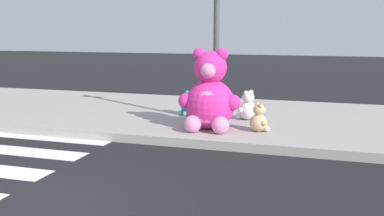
{
  "coord_description": "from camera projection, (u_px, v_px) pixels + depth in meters",
  "views": [
    {
      "loc": [
        2.93,
        -3.47,
        1.88
      ],
      "look_at": [
        0.77,
        3.6,
        0.55
      ],
      "focal_mm": 40.57,
      "sensor_mm": 36.0,
      "label": 1
    }
  ],
  "objects": [
    {
      "name": "ground_plane",
      "position": [
        18.0,
        216.0,
        4.44
      ],
      "size": [
        60.0,
        60.0,
        0.0
      ],
      "primitive_type": "plane",
      "color": "black"
    },
    {
      "name": "sidewalk",
      "position": [
        179.0,
        115.0,
        9.33
      ],
      "size": [
        28.0,
        4.4,
        0.15
      ],
      "primitive_type": "cube",
      "color": "#9E9B93",
      "rests_on": "ground_plane"
    },
    {
      "name": "sign_pole",
      "position": [
        216.0,
        32.0,
        7.97
      ],
      "size": [
        0.56,
        0.11,
        3.2
      ],
      "color": "#4C4C51",
      "rests_on": "sidewalk"
    },
    {
      "name": "plush_pink_large",
      "position": [
        210.0,
        97.0,
        7.6
      ],
      "size": [
        1.1,
        0.98,
        1.43
      ],
      "color": "#F22D93",
      "rests_on": "sidewalk"
    },
    {
      "name": "plush_white",
      "position": [
        247.0,
        108.0,
        8.48
      ],
      "size": [
        0.42,
        0.41,
        0.58
      ],
      "color": "white",
      "rests_on": "sidewalk"
    },
    {
      "name": "plush_lavender",
      "position": [
        209.0,
        106.0,
        8.92
      ],
      "size": [
        0.34,
        0.37,
        0.49
      ],
      "color": "#B28CD8",
      "rests_on": "sidewalk"
    },
    {
      "name": "plush_tan",
      "position": [
        259.0,
        120.0,
        7.49
      ],
      "size": [
        0.36,
        0.34,
        0.5
      ],
      "color": "tan",
      "rests_on": "sidewalk"
    },
    {
      "name": "plush_teal",
      "position": [
        188.0,
        105.0,
        8.92
      ],
      "size": [
        0.36,
        0.36,
        0.51
      ],
      "color": "teal",
      "rests_on": "sidewalk"
    }
  ]
}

